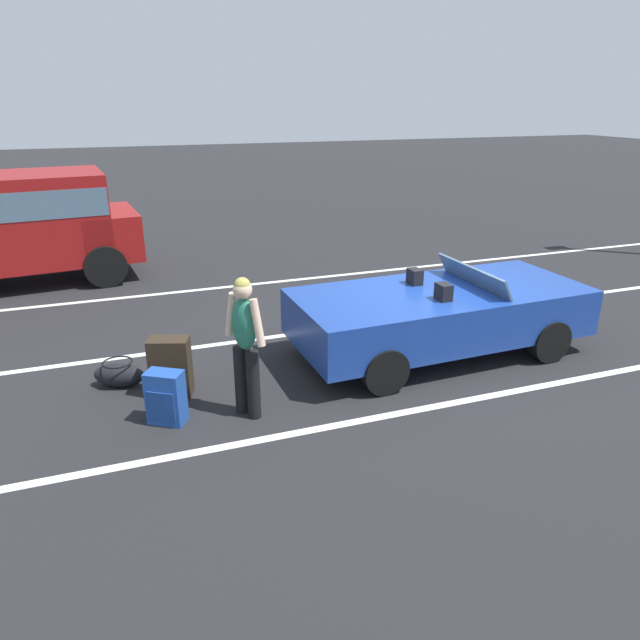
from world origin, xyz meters
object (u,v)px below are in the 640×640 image
Objects in this scene: suitcase_large_black at (171,367)px; duffel_bag at (119,375)px; traveler_person at (245,340)px; parked_pickup_truck_near at (23,227)px; convertible_car at (452,312)px; suitcase_medium_bright at (166,398)px.

suitcase_large_black reaches higher than duffel_bag.
parked_pickup_truck_near is (-2.88, 6.42, 0.18)m from traveler_person.
traveler_person is at bearing -167.52° from convertible_car.
traveler_person is (1.38, -1.23, 0.77)m from duffel_bag.
convertible_car is 0.81× the size of parked_pickup_truck_near.
suitcase_large_black is at bearing 178.32° from convertible_car.
duffel_bag is at bearing 106.70° from traveler_person.
duffel_bag is at bearing -124.50° from suitcase_medium_bright.
duffel_bag is at bearing 72.98° from suitcase_large_black.
suitcase_large_black is at bearing -159.34° from suitcase_medium_bright.
traveler_person is at bearing -117.14° from suitcase_large_black.
suitcase_large_black is 0.67m from suitcase_medium_bright.
traveler_person reaches higher than suitcase_medium_bright.
traveler_person is at bearing -72.05° from parked_pickup_truck_near.
parked_pickup_truck_near is at bearing 39.24° from suitcase_large_black.
parked_pickup_truck_near is at bearing 82.59° from traveler_person.
duffel_bag is at bearing 172.75° from convertible_car.
suitcase_large_black is (-3.92, -0.02, -0.22)m from convertible_car.
duffel_bag is 2.00m from traveler_person.
suitcase_large_black is at bearing 102.60° from traveler_person.
duffel_bag is 0.14× the size of parked_pickup_truck_near.
convertible_car reaches higher than suitcase_medium_bright.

